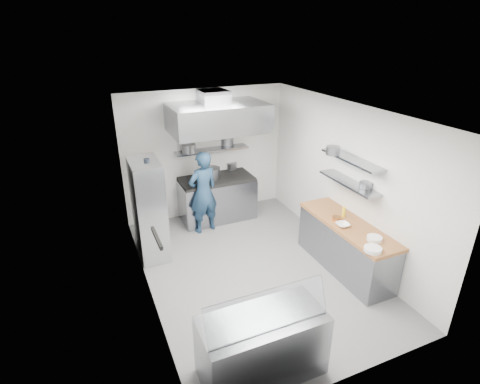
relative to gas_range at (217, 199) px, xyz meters
name	(u,v)px	position (x,y,z in m)	size (l,w,h in m)	color
floor	(253,269)	(-0.10, -2.10, -0.45)	(5.00, 5.00, 0.00)	slate
ceiling	(256,111)	(-0.10, -2.10, 2.35)	(5.00, 5.00, 0.00)	silver
wall_back	(205,154)	(-0.10, 0.40, 0.95)	(3.60, 0.02, 2.80)	white
wall_front	(355,287)	(-0.10, -4.60, 0.95)	(3.60, 0.02, 2.80)	white
wall_left	(143,218)	(-1.90, -2.10, 0.95)	(5.00, 0.02, 2.80)	white
wall_right	(345,181)	(1.70, -2.10, 0.95)	(5.00, 0.02, 2.80)	white
gas_range	(217,199)	(0.00, 0.00, 0.00)	(1.60, 0.80, 0.90)	gray
cooktop	(217,179)	(0.00, 0.00, 0.48)	(1.57, 0.78, 0.06)	black
stock_pot_left	(202,177)	(-0.36, -0.09, 0.61)	(0.31, 0.31, 0.20)	slate
stock_pot_mid	(212,173)	(-0.09, 0.01, 0.63)	(0.34, 0.34, 0.24)	slate
stock_pot_right	(232,166)	(0.51, 0.37, 0.59)	(0.23, 0.23, 0.16)	slate
over_range_shelf	(212,150)	(0.00, 0.24, 1.07)	(1.60, 0.30, 0.04)	gray
shelf_pot_a	(189,148)	(-0.53, 0.19, 1.18)	(0.29, 0.29, 0.18)	slate
shelf_pot_b	(226,139)	(0.42, 0.45, 1.20)	(0.31, 0.31, 0.22)	slate
extractor_hood	(218,118)	(0.00, -0.18, 1.85)	(1.90, 1.15, 0.55)	gray
hood_duct	(214,96)	(0.00, 0.05, 2.23)	(0.55, 0.55, 0.24)	slate
red_firebox	(149,161)	(-1.35, 0.34, 0.97)	(0.22, 0.10, 0.26)	#AE2D0D
chef	(203,193)	(-0.45, -0.44, 0.42)	(0.63, 0.41, 1.73)	navy
wire_rack	(149,210)	(-1.63, -0.89, 0.48)	(0.50, 0.90, 1.85)	silver
rack_bin_a	(153,223)	(-1.63, -1.18, 0.35)	(0.16, 0.20, 0.18)	white
rack_bin_b	(145,186)	(-1.63, -0.68, 0.85)	(0.13, 0.17, 0.15)	yellow
rack_jar	(147,164)	(-1.58, -0.91, 1.35)	(0.10, 0.10, 0.18)	black
knife_strip	(157,238)	(-1.88, -3.00, 1.10)	(0.04, 0.55, 0.05)	black
prep_counter_base	(345,247)	(1.38, -2.70, -0.03)	(0.62, 2.00, 0.84)	gray
prep_counter_top	(348,225)	(1.38, -2.70, 0.42)	(0.65, 2.04, 0.06)	#986330
plate_stack_a	(373,249)	(1.16, -3.54, 0.48)	(0.26, 0.26, 0.06)	white
plate_stack_b	(374,238)	(1.39, -3.31, 0.48)	(0.23, 0.23, 0.06)	white
copper_pan	(337,219)	(1.27, -2.53, 0.48)	(0.17, 0.17, 0.06)	#D17F3B
squeeze_bottle	(344,212)	(1.45, -2.47, 0.54)	(0.06, 0.06, 0.18)	yellow
mixing_bowl	(343,225)	(1.22, -2.75, 0.48)	(0.22, 0.22, 0.05)	white
wall_shelf_lower	(349,183)	(1.54, -2.40, 1.05)	(0.30, 1.30, 0.04)	gray
wall_shelf_upper	(352,159)	(1.54, -2.40, 1.47)	(0.30, 1.30, 0.04)	gray
shelf_pot_c	(366,185)	(1.61, -2.72, 1.12)	(0.20, 0.20, 0.10)	slate
shelf_pot_d	(333,150)	(1.37, -2.10, 1.56)	(0.24, 0.24, 0.14)	slate
display_case	(262,346)	(-0.94, -4.10, -0.03)	(1.50, 0.70, 0.85)	gray
display_glass	(268,310)	(-0.94, -4.22, 0.62)	(1.47, 0.02, 0.45)	silver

